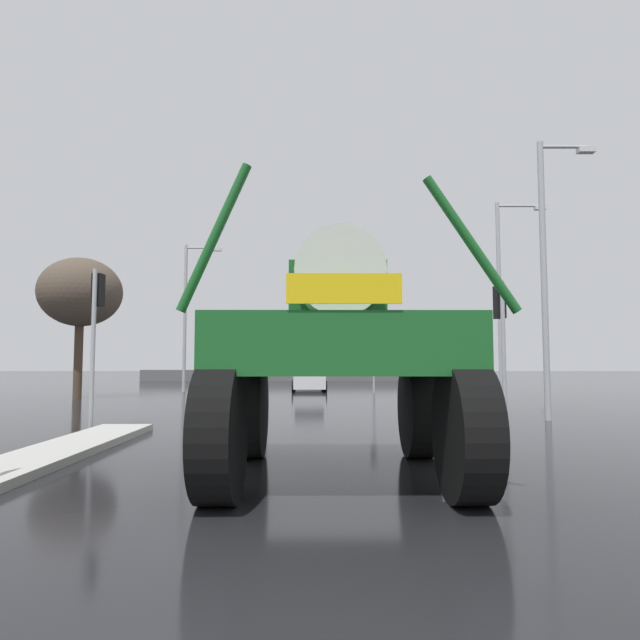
% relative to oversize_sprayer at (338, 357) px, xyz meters
% --- Properties ---
extents(ground_plane, '(120.00, 120.00, 0.00)m').
position_rel_oversize_sprayer_xyz_m(ground_plane, '(-0.69, 12.25, -1.78)').
color(ground_plane, black).
extents(median_island, '(1.24, 7.63, 0.15)m').
position_rel_oversize_sprayer_xyz_m(median_island, '(-5.04, 1.49, -1.71)').
color(median_island, '#B2AFA8').
rests_on(median_island, ground).
extents(oversize_sprayer, '(4.21, 4.88, 4.18)m').
position_rel_oversize_sprayer_xyz_m(oversize_sprayer, '(0.00, 0.00, 0.00)').
color(oversize_sprayer, black).
rests_on(oversize_sprayer, ground).
extents(sedan_ahead, '(2.00, 4.16, 1.52)m').
position_rel_oversize_sprayer_xyz_m(sedan_ahead, '(-0.89, 22.02, -1.07)').
color(sedan_ahead, silver).
rests_on(sedan_ahead, ground).
extents(traffic_signal_near_left, '(0.24, 0.54, 4.05)m').
position_rel_oversize_sprayer_xyz_m(traffic_signal_near_left, '(-5.98, 5.47, 1.17)').
color(traffic_signal_near_left, '#A8AAAF').
rests_on(traffic_signal_near_left, ground).
extents(traffic_signal_near_right, '(0.24, 0.54, 3.73)m').
position_rel_oversize_sprayer_xyz_m(traffic_signal_near_right, '(4.34, 5.48, 0.94)').
color(traffic_signal_near_right, '#A8AAAF').
rests_on(traffic_signal_near_right, ground).
extents(traffic_signal_far_left, '(0.24, 0.55, 3.73)m').
position_rel_oversize_sprayer_xyz_m(traffic_signal_far_left, '(-3.21, 20.41, 0.94)').
color(traffic_signal_far_left, '#A8AAAF').
rests_on(traffic_signal_far_left, ground).
extents(traffic_signal_far_right, '(0.24, 0.55, 3.82)m').
position_rel_oversize_sprayer_xyz_m(traffic_signal_far_right, '(2.55, 20.41, 1.01)').
color(traffic_signal_far_right, '#A8AAAF').
rests_on(traffic_signal_far_right, ground).
extents(streetlight_near_right, '(1.71, 0.24, 8.22)m').
position_rel_oversize_sprayer_xyz_m(streetlight_near_right, '(6.41, 7.42, 2.76)').
color(streetlight_near_right, '#A8AAAF').
rests_on(streetlight_near_right, ground).
extents(streetlight_far_left, '(2.02, 0.24, 8.03)m').
position_rel_oversize_sprayer_xyz_m(streetlight_far_left, '(-7.49, 21.12, 2.70)').
color(streetlight_far_left, '#A8AAAF').
rests_on(streetlight_far_left, ground).
extents(streetlight_far_right, '(2.27, 0.24, 8.81)m').
position_rel_oversize_sprayer_xyz_m(streetlight_far_right, '(7.90, 15.68, 3.12)').
color(streetlight_far_right, '#A8AAAF').
rests_on(streetlight_far_right, ground).
extents(bare_tree_left, '(3.61, 3.61, 6.29)m').
position_rel_oversize_sprayer_xyz_m(bare_tree_left, '(-11.02, 15.79, 2.94)').
color(bare_tree_left, '#473828').
rests_on(bare_tree_left, ground).
extents(roadside_barrier, '(28.13, 0.24, 0.90)m').
position_rel_oversize_sprayer_xyz_m(roadside_barrier, '(-0.69, 35.40, -1.33)').
color(roadside_barrier, '#59595B').
rests_on(roadside_barrier, ground).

